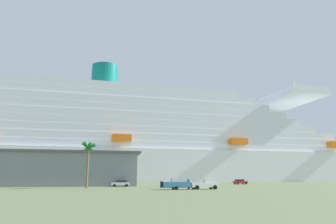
# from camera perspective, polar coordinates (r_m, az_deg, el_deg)

# --- Properties ---
(ground_plane) EXTENTS (600.00, 600.00, 0.00)m
(ground_plane) POSITION_cam_1_polar(r_m,az_deg,el_deg) (100.52, -0.66, -13.68)
(ground_plane) COLOR #66754C
(cruise_ship) EXTENTS (271.52, 46.94, 63.78)m
(cruise_ship) POSITION_cam_1_polar(r_m,az_deg,el_deg) (147.44, 0.46, -6.46)
(cruise_ship) COLOR white
(cruise_ship) RESTS_ON ground_plane
(terminal_building) EXTENTS (52.28, 24.92, 9.01)m
(terminal_building) POSITION_cam_1_polar(r_m,az_deg,el_deg) (90.02, -22.51, -10.04)
(terminal_building) COLOR slate
(terminal_building) RESTS_ON ground_plane
(pickup_truck) EXTENTS (5.61, 2.31, 2.20)m
(pickup_truck) POSITION_cam_1_polar(r_m,az_deg,el_deg) (60.85, 7.09, -13.50)
(pickup_truck) COLOR white
(pickup_truck) RESTS_ON ground_plane
(small_boat_on_trailer) EXTENTS (7.64, 2.38, 2.15)m
(small_boat_on_trailer) POSITION_cam_1_polar(r_m,az_deg,el_deg) (59.03, 2.27, -13.70)
(small_boat_on_trailer) COLOR #595960
(small_boat_on_trailer) RESTS_ON ground_plane
(palm_tree) EXTENTS (3.55, 3.35, 9.94)m
(palm_tree) POSITION_cam_1_polar(r_m,az_deg,el_deg) (67.96, -14.99, -7.11)
(palm_tree) COLOR brown
(palm_tree) RESTS_ON ground_plane
(parked_car_silver_sedan) EXTENTS (4.48, 2.06, 1.58)m
(parked_car_silver_sedan) POSITION_cam_1_polar(r_m,az_deg,el_deg) (76.93, -9.10, -13.33)
(parked_car_silver_sedan) COLOR silver
(parked_car_silver_sedan) RESTS_ON ground_plane
(parked_car_red_hatchback) EXTENTS (4.37, 2.17, 1.58)m
(parked_car_red_hatchback) POSITION_cam_1_polar(r_m,az_deg,el_deg) (101.75, 13.66, -12.85)
(parked_car_red_hatchback) COLOR red
(parked_car_red_hatchback) RESTS_ON ground_plane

